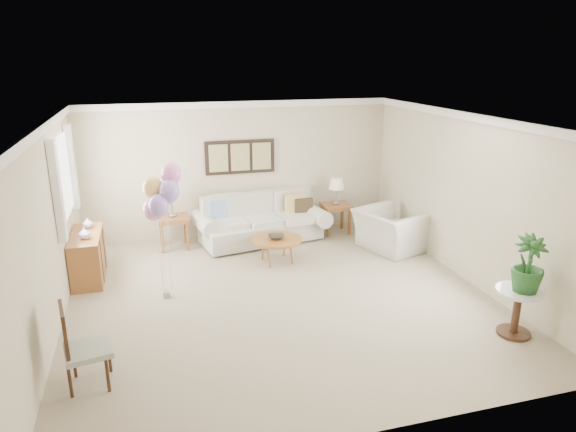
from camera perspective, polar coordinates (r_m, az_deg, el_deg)
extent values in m
plane|color=tan|center=(7.68, -0.85, -8.98)|extent=(6.00, 6.00, 0.00)
cube|color=beige|center=(10.03, -5.34, 5.18)|extent=(6.00, 0.04, 2.60)
cube|color=beige|center=(4.57, 9.01, -10.35)|extent=(6.00, 0.04, 2.60)
cube|color=beige|center=(7.08, -25.07, -1.63)|extent=(0.04, 6.00, 2.60)
cube|color=beige|center=(8.45, 19.18, 1.95)|extent=(0.04, 6.00, 2.60)
cube|color=white|center=(6.93, -0.95, 10.59)|extent=(6.00, 6.00, 0.02)
cube|color=white|center=(9.82, -5.52, 12.24)|extent=(6.00, 0.06, 0.12)
cube|color=white|center=(6.81, -26.15, 8.30)|extent=(0.06, 6.00, 0.12)
cube|color=white|center=(8.21, 19.87, 10.30)|extent=(0.06, 6.00, 0.12)
cube|color=white|center=(8.42, -23.78, 3.85)|extent=(0.04, 1.40, 1.20)
cube|color=white|center=(7.60, -24.26, 2.44)|extent=(0.10, 0.22, 1.40)
cube|color=white|center=(9.24, -22.90, 5.05)|extent=(0.10, 0.22, 1.40)
cube|color=black|center=(9.95, -5.35, 6.55)|extent=(1.35, 0.04, 0.65)
cube|color=#8C8C59|center=(9.86, -7.74, 6.37)|extent=(0.36, 0.02, 0.52)
cube|color=#8C8C59|center=(9.93, -5.32, 6.53)|extent=(0.36, 0.02, 0.52)
cube|color=#8C8C59|center=(10.01, -2.95, 6.67)|extent=(0.36, 0.02, 0.52)
cube|color=beige|center=(9.79, -2.98, -1.63)|extent=(2.36, 1.30, 0.36)
cube|color=beige|center=(9.98, -3.45, 1.18)|extent=(2.23, 0.62, 0.56)
cylinder|color=beige|center=(9.55, -9.24, -0.85)|extent=(0.48, 0.96, 0.32)
cylinder|color=beige|center=(9.99, 2.95, 0.18)|extent=(0.48, 0.96, 0.32)
cube|color=silver|center=(9.56, -6.67, -0.79)|extent=(0.73, 0.83, 0.12)
cube|color=silver|center=(9.67, -2.94, -0.47)|extent=(0.73, 0.83, 0.12)
cube|color=silver|center=(9.82, 0.69, -0.16)|extent=(0.73, 0.83, 0.12)
cube|color=#8AAFDF|center=(9.63, -7.77, 0.70)|extent=(0.39, 0.12, 0.39)
cube|color=tan|center=(9.94, 0.81, 1.38)|extent=(0.39, 0.12, 0.39)
cube|color=#372B19|center=(9.93, 1.76, 1.00)|extent=(0.34, 0.10, 0.34)
cube|color=beige|center=(9.86, -2.97, -2.74)|extent=(2.03, 0.81, 0.04)
cube|color=brown|center=(9.58, -12.66, -0.30)|extent=(0.56, 0.51, 0.08)
cube|color=brown|center=(9.48, -13.80, -2.52)|extent=(0.05, 0.05, 0.53)
cube|color=brown|center=(9.50, -11.12, -2.29)|extent=(0.05, 0.05, 0.53)
cube|color=brown|center=(9.86, -13.91, -1.74)|extent=(0.05, 0.05, 0.53)
cube|color=brown|center=(9.88, -11.33, -1.53)|extent=(0.05, 0.05, 0.53)
cube|color=brown|center=(10.23, 5.35, 1.09)|extent=(0.54, 0.49, 0.08)
cube|color=brown|center=(10.06, 4.55, -0.92)|extent=(0.05, 0.05, 0.51)
cube|color=brown|center=(10.22, 6.84, -0.71)|extent=(0.05, 0.05, 0.51)
cube|color=brown|center=(10.42, 3.81, -0.27)|extent=(0.05, 0.05, 0.51)
cube|color=brown|center=(10.56, 6.02, -0.07)|extent=(0.05, 0.05, 0.51)
cylinder|color=gray|center=(9.56, -12.68, 0.10)|extent=(0.13, 0.13, 0.06)
cylinder|color=gray|center=(9.51, -12.75, 1.09)|extent=(0.04, 0.04, 0.29)
cone|color=silver|center=(9.45, -12.86, 2.60)|extent=(0.33, 0.33, 0.23)
cylinder|color=gray|center=(10.21, 5.36, 1.45)|extent=(0.12, 0.12, 0.05)
cylinder|color=gray|center=(10.17, 5.39, 2.31)|extent=(0.04, 0.04, 0.27)
cone|color=silver|center=(10.11, 5.43, 3.63)|extent=(0.30, 0.30, 0.21)
cylinder|color=olive|center=(8.77, -1.24, -2.63)|extent=(0.85, 0.85, 0.05)
cylinder|color=olive|center=(9.08, -0.32, -3.37)|extent=(0.03, 0.03, 0.38)
cylinder|color=olive|center=(8.98, -2.79, -3.61)|extent=(0.03, 0.03, 0.38)
cylinder|color=olive|center=(8.62, -2.19, -4.54)|extent=(0.03, 0.03, 0.38)
cylinder|color=olive|center=(8.72, 0.39, -4.27)|extent=(0.03, 0.03, 0.38)
imported|color=#2F2A24|center=(8.72, -1.33, -2.34)|extent=(0.33, 0.33, 0.07)
imported|color=beige|center=(9.53, 11.27, -1.56)|extent=(1.30, 1.39, 0.74)
cylinder|color=silver|center=(7.08, 24.32, -7.63)|extent=(0.57, 0.57, 0.04)
cylinder|color=#3D2515|center=(7.21, 24.02, -9.84)|extent=(0.10, 0.10, 0.57)
cylinder|color=#3D2515|center=(7.34, 23.73, -11.88)|extent=(0.42, 0.42, 0.01)
imported|color=#1A4821|center=(6.93, 25.13, -4.86)|extent=(0.48, 0.48, 0.72)
cube|color=#969F91|center=(6.02, -21.33, -13.73)|extent=(0.54, 0.54, 0.06)
cylinder|color=#3D2515|center=(6.01, -23.06, -16.55)|extent=(0.04, 0.04, 0.38)
cylinder|color=#3D2515|center=(5.96, -19.40, -16.38)|extent=(0.04, 0.04, 0.38)
cylinder|color=#3D2515|center=(6.32, -22.68, -14.71)|extent=(0.04, 0.04, 0.38)
cylinder|color=#3D2515|center=(6.28, -19.23, -14.53)|extent=(0.04, 0.04, 0.38)
cube|color=#3D2515|center=(5.92, -23.62, -11.51)|extent=(0.12, 0.44, 0.51)
cube|color=brown|center=(8.75, -21.34, -4.18)|extent=(0.45, 1.20, 0.74)
cube|color=#3D2515|center=(8.47, -21.47, -4.90)|extent=(0.46, 0.02, 0.70)
cube|color=#3D2515|center=(9.03, -21.16, -3.50)|extent=(0.46, 0.02, 0.70)
imported|color=#ADAFC6|center=(8.39, -21.68, -1.77)|extent=(0.21, 0.21, 0.18)
imported|color=#B2B2B2|center=(8.90, -21.37, -0.72)|extent=(0.19, 0.19, 0.17)
cube|color=gray|center=(7.87, -13.33, -8.44)|extent=(0.10, 0.10, 0.08)
ellipsoid|color=pink|center=(7.36, -14.73, 0.75)|extent=(0.28, 0.28, 0.33)
cylinder|color=silver|center=(7.61, -13.98, -4.43)|extent=(0.01, 0.01, 1.13)
ellipsoid|color=#9F82DC|center=(7.27, -13.06, 2.70)|extent=(0.28, 0.28, 0.33)
cylinder|color=silver|center=(7.56, -13.17, -3.53)|extent=(0.01, 0.01, 1.38)
ellipsoid|color=#EAC05C|center=(7.39, -14.79, 3.02)|extent=(0.28, 0.28, 0.33)
cylinder|color=silver|center=(7.62, -14.01, -3.33)|extent=(0.01, 0.01, 1.40)
ellipsoid|color=pink|center=(7.36, -12.86, 4.60)|extent=(0.28, 0.28, 0.33)
cylinder|color=silver|center=(7.59, -13.07, -2.58)|extent=(0.01, 0.01, 1.59)
ellipsoid|color=#9F82DC|center=(7.26, -14.18, 1.10)|extent=(0.28, 0.28, 0.33)
cylinder|color=silver|center=(7.56, -13.71, -4.30)|extent=(0.01, 0.01, 1.19)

